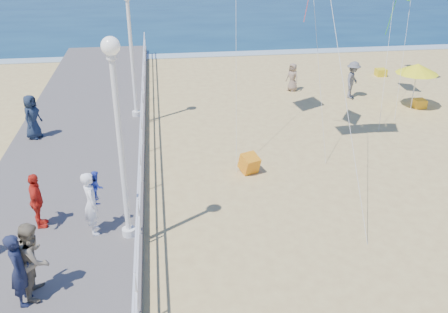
{
  "coord_description": "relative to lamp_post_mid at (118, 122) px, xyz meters",
  "views": [
    {
      "loc": [
        -4.32,
        -11.41,
        8.12
      ],
      "look_at": [
        -2.5,
        2.0,
        1.6
      ],
      "focal_mm": 40.0,
      "sensor_mm": 36.0,
      "label": 1
    }
  ],
  "objects": [
    {
      "name": "beach_chair_left",
      "position": [
        13.48,
        14.53,
        -3.46
      ],
      "size": [
        0.55,
        0.55,
        0.4
      ],
      "primitive_type": "cube",
      "color": "yellow",
      "rests_on": "ground"
    },
    {
      "name": "beach_chair_right",
      "position": [
        13.11,
        9.34,
        -3.46
      ],
      "size": [
        0.55,
        0.55,
        0.4
      ],
      "primitive_type": "cube",
      "color": "#F3A719",
      "rests_on": "ground"
    },
    {
      "name": "lamp_post_far",
      "position": [
        0.0,
        9.0,
        0.0
      ],
      "size": [
        0.44,
        0.44,
        5.32
      ],
      "color": "white",
      "rests_on": "boardwalk"
    },
    {
      "name": "boardwalk",
      "position": [
        -2.15,
        0.0,
        -3.46
      ],
      "size": [
        5.0,
        44.0,
        0.4
      ],
      "primitive_type": "cube",
      "color": "slate",
      "rests_on": "ground"
    },
    {
      "name": "beach_walker_c",
      "position": [
        7.83,
        12.6,
        -2.94
      ],
      "size": [
        0.78,
        0.84,
        1.44
      ],
      "primitive_type": "imported",
      "rotation": [
        0.0,
        0.0,
        -0.93
      ],
      "color": "gray",
      "rests_on": "ground"
    },
    {
      "name": "beach_umbrella",
      "position": [
        12.7,
        9.29,
        -1.75
      ],
      "size": [
        1.9,
        1.9,
        2.14
      ],
      "color": "white",
      "rests_on": "ground"
    },
    {
      "name": "spectator_4",
      "position": [
        -3.83,
        7.14,
        -2.4
      ],
      "size": [
        0.83,
        0.99,
        1.72
      ],
      "primitive_type": "imported",
      "rotation": [
        0.0,
        0.0,
        1.16
      ],
      "color": "#1B283D",
      "rests_on": "boardwalk"
    },
    {
      "name": "surf_line",
      "position": [
        5.35,
        20.5,
        -3.63
      ],
      "size": [
        160.0,
        1.2,
        0.04
      ],
      "primitive_type": "cube",
      "color": "silver",
      "rests_on": "ground"
    },
    {
      "name": "spectator_0",
      "position": [
        -2.18,
        -2.29,
        -2.38
      ],
      "size": [
        0.44,
        0.65,
        1.76
      ],
      "primitive_type": "imported",
      "rotation": [
        0.0,
        0.0,
        1.6
      ],
      "color": "#191F38",
      "rests_on": "boardwalk"
    },
    {
      "name": "lamp_post_mid",
      "position": [
        0.0,
        0.0,
        0.0
      ],
      "size": [
        0.44,
        0.44,
        5.32
      ],
      "color": "white",
      "rests_on": "boardwalk"
    },
    {
      "name": "box_kite",
      "position": [
        3.99,
        3.87,
        -3.36
      ],
      "size": [
        0.78,
        0.86,
        0.74
      ],
      "primitive_type": "cube",
      "rotation": [
        0.31,
        0.0,
        0.39
      ],
      "color": "#E5520D",
      "rests_on": "ground"
    },
    {
      "name": "railing",
      "position": [
        0.3,
        0.0,
        -2.41
      ],
      "size": [
        0.05,
        42.0,
        0.55
      ],
      "color": "white",
      "rests_on": "boardwalk"
    },
    {
      "name": "spectator_3",
      "position": [
        -2.43,
        0.75,
        -2.46
      ],
      "size": [
        0.5,
        0.98,
        1.6
      ],
      "primitive_type": "imported",
      "rotation": [
        0.0,
        0.0,
        1.69
      ],
      "color": "red",
      "rests_on": "boardwalk"
    },
    {
      "name": "ground",
      "position": [
        5.35,
        0.0,
        -3.66
      ],
      "size": [
        160.0,
        160.0,
        0.0
      ],
      "primitive_type": "plane",
      "color": "#DABE72",
      "rests_on": "ground"
    },
    {
      "name": "woman_holding_toddler",
      "position": [
        -0.92,
        0.28,
        -2.36
      ],
      "size": [
        0.56,
        0.73,
        1.79
      ],
      "primitive_type": "imported",
      "rotation": [
        0.0,
        0.0,
        1.78
      ],
      "color": "white",
      "rests_on": "boardwalk"
    },
    {
      "name": "beach_walker_a",
      "position": [
        10.45,
        11.13,
        -2.75
      ],
      "size": [
        1.25,
        1.35,
        1.82
      ],
      "primitive_type": "imported",
      "rotation": [
        0.0,
        0.0,
        0.93
      ],
      "color": "slate",
      "rests_on": "ground"
    },
    {
      "name": "toddler_held",
      "position": [
        -0.77,
        0.43,
        -1.96
      ],
      "size": [
        0.43,
        0.5,
        0.91
      ],
      "primitive_type": "imported",
      "rotation": [
        0.0,
        0.0,
        1.78
      ],
      "color": "#3347C0",
      "rests_on": "boardwalk"
    },
    {
      "name": "spectator_1",
      "position": [
        -1.93,
        -2.0,
        -2.35
      ],
      "size": [
        0.7,
        0.89,
        1.82
      ],
      "primitive_type": "imported",
      "rotation": [
        0.0,
        0.0,
        1.58
      ],
      "color": "gray",
      "rests_on": "boardwalk"
    }
  ]
}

